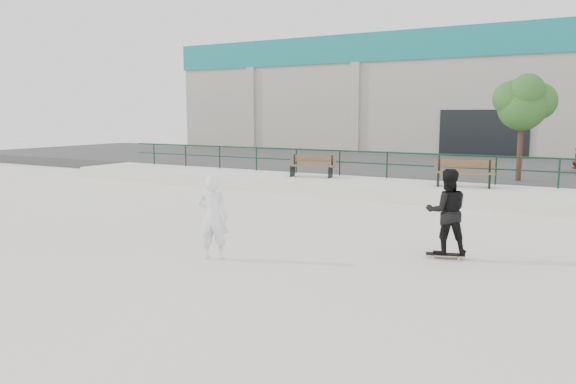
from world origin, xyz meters
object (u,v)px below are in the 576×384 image
Objects in this scene: standing_skater at (447,212)px; bench_right at (464,173)px; tree at (523,101)px; bench_left at (312,166)px; seated_skater at (213,217)px; skateboard at (445,255)px.

bench_right is at bearing -106.15° from standing_skater.
standing_skater reaches higher than bench_right.
tree is at bearing 51.11° from bench_right.
bench_left is 0.49× the size of tree.
seated_skater is (-2.68, -10.45, -0.08)m from bench_right.
bench_left is 8.16m from tree.
bench_left is at bearing -95.73° from seated_skater.
skateboard is at bearing -172.02° from seated_skater.
bench_left is 10.95m from skateboard.
tree is (7.29, 2.69, 2.50)m from bench_left.
tree reaches higher than bench_right.
bench_left is at bearing 112.51° from skateboard.
seated_skater is (-4.14, -2.45, -0.11)m from standing_skater.
bench_right is 0.53× the size of tree.
bench_right is 1.17× the size of standing_skater.
tree is at bearing 70.50° from skateboard.
bench_right is at bearing -12.79° from bench_left.
bench_right is at bearing -127.07° from seated_skater.
bench_right is at bearing -116.89° from tree.
bench_right reaches higher than bench_left.
skateboard is (0.05, -10.76, -3.35)m from tree.
bench_right is at bearing 80.54° from skateboard.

